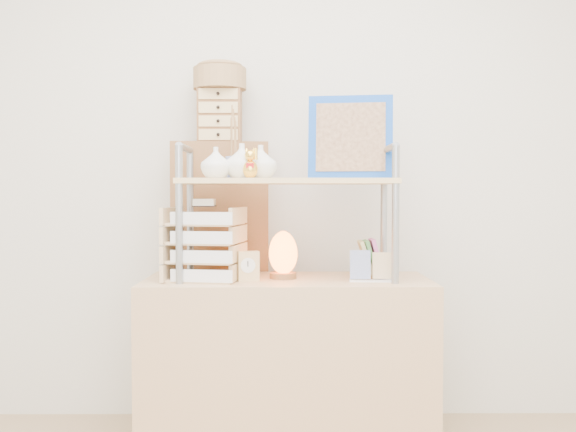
# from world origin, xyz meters

# --- Properties ---
(desk) EXTENTS (1.20, 0.50, 0.75)m
(desk) POSITION_xyz_m (0.00, 1.20, 0.38)
(desk) COLOR tan
(desk) RESTS_ON ground
(cabinet) EXTENTS (0.46, 0.26, 1.35)m
(cabinet) POSITION_xyz_m (-0.32, 1.57, 0.68)
(cabinet) COLOR brown
(cabinet) RESTS_ON ground
(hutch) EXTENTS (0.91, 0.34, 0.79)m
(hutch) POSITION_xyz_m (-0.02, 1.22, 1.19)
(hutch) COLOR gray
(hutch) RESTS_ON desk
(letter_tray) EXTENTS (0.32, 0.30, 0.34)m
(letter_tray) POSITION_xyz_m (-0.34, 1.16, 0.88)
(letter_tray) COLOR tan
(letter_tray) RESTS_ON desk
(salt_lamp) EXTENTS (0.13, 0.12, 0.20)m
(salt_lamp) POSITION_xyz_m (-0.02, 1.21, 0.85)
(salt_lamp) COLOR brown
(salt_lamp) RESTS_ON desk
(desk_clock) EXTENTS (0.09, 0.06, 0.12)m
(desk_clock) POSITION_xyz_m (-0.16, 1.13, 0.81)
(desk_clock) COLOR tan
(desk_clock) RESTS_ON desk
(postcard_stand) EXTENTS (0.18, 0.06, 0.13)m
(postcard_stand) POSITION_xyz_m (0.34, 1.12, 0.79)
(postcard_stand) COLOR white
(postcard_stand) RESTS_ON desk
(drawer_chest) EXTENTS (0.20, 0.16, 0.25)m
(drawer_chest) POSITION_xyz_m (-0.32, 1.55, 1.48)
(drawer_chest) COLOR brown
(drawer_chest) RESTS_ON cabinet
(woven_basket) EXTENTS (0.25, 0.25, 0.10)m
(woven_basket) POSITION_xyz_m (-0.32, 1.55, 1.65)
(woven_basket) COLOR #946843
(woven_basket) RESTS_ON drawer_chest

